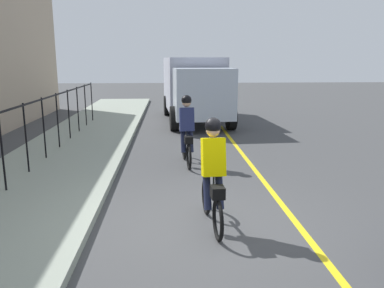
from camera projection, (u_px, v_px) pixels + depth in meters
ground_plane at (202, 227)px, 6.42m from camera, size 80.00×80.00×0.00m
lane_line_centre at (298, 224)px, 6.52m from camera, size 36.00×0.12×0.01m
cyclist_lead at (187, 131)px, 10.01m from camera, size 1.71×0.38×1.83m
cyclist_follow at (213, 174)px, 6.21m from camera, size 1.71×0.38×1.83m
box_truck_background at (195, 86)px, 17.29m from camera, size 6.84×2.87×2.78m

